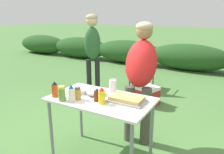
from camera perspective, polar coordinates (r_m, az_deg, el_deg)
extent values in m
ellipsoid|color=#234C1E|center=(9.86, -17.63, 8.18)|extent=(2.40, 0.90, 0.77)
ellipsoid|color=#234C1E|center=(8.51, -8.29, 7.64)|extent=(2.40, 0.90, 0.77)
ellipsoid|color=#234C1E|center=(7.47, 4.05, 6.62)|extent=(2.40, 0.90, 0.77)
ellipsoid|color=#234C1E|center=(6.87, 19.33, 4.93)|extent=(2.40, 0.90, 0.77)
cube|color=silver|center=(2.34, -2.94, -5.86)|extent=(1.10, 0.64, 0.02)
cylinder|color=gray|center=(2.59, -15.62, -13.22)|extent=(0.04, 0.04, 0.71)
cylinder|color=gray|center=(2.95, -8.15, -9.04)|extent=(0.04, 0.04, 0.71)
cylinder|color=gray|center=(2.53, 10.33, -13.65)|extent=(0.04, 0.04, 0.71)
cube|color=#9E9EA3|center=(2.24, 3.89, -6.22)|extent=(0.37, 0.23, 0.02)
cube|color=tan|center=(2.23, 3.91, -5.56)|extent=(0.33, 0.20, 0.04)
cylinder|color=white|center=(2.53, -8.99, -3.40)|extent=(0.23, 0.23, 0.05)
ellipsoid|color=silver|center=(2.42, -4.29, -3.81)|extent=(0.22, 0.22, 0.08)
cylinder|color=white|center=(2.47, 0.20, -2.42)|extent=(0.08, 0.08, 0.15)
cylinder|color=olive|center=(2.31, -12.94, -4.48)|extent=(0.07, 0.07, 0.13)
cylinder|color=#D1CC47|center=(2.28, -13.06, -2.67)|extent=(0.07, 0.07, 0.02)
cylinder|color=#562314|center=(2.24, -3.94, -4.98)|extent=(0.07, 0.07, 0.11)
cone|color=black|center=(2.22, -3.97, -3.32)|extent=(0.06, 0.06, 0.03)
cylinder|color=#B2893D|center=(2.31, -8.94, -4.47)|extent=(0.07, 0.07, 0.11)
cylinder|color=#4C4C4C|center=(2.28, -9.01, -2.88)|extent=(0.06, 0.06, 0.02)
cylinder|color=yellow|center=(2.17, -2.71, -5.31)|extent=(0.07, 0.07, 0.13)
cone|color=red|center=(2.14, -2.74, -3.16)|extent=(0.06, 0.06, 0.04)
cylinder|color=silver|center=(2.27, -10.57, -4.60)|extent=(0.06, 0.06, 0.14)
cone|color=#194793|center=(2.24, -10.68, -2.47)|extent=(0.05, 0.05, 0.04)
cylinder|color=#CC4214|center=(2.43, -14.69, -3.47)|extent=(0.07, 0.07, 0.13)
cone|color=black|center=(2.41, -14.84, -1.54)|extent=(0.06, 0.06, 0.04)
cylinder|color=#4C473D|center=(2.85, 4.50, -9.55)|extent=(0.12, 0.12, 0.74)
cylinder|color=#4C473D|center=(2.80, 8.77, -10.13)|extent=(0.12, 0.12, 0.74)
ellipsoid|color=red|center=(2.72, 7.63, 3.56)|extent=(0.46, 0.54, 0.66)
sphere|color=#936B4C|center=(2.77, 8.46, 11.72)|extent=(0.20, 0.20, 0.20)
ellipsoid|color=tan|center=(2.77, 8.51, 12.88)|extent=(0.22, 0.22, 0.12)
cylinder|color=black|center=(4.33, -6.01, -0.40)|extent=(0.10, 0.10, 0.76)
cylinder|color=black|center=(4.32, -3.81, -0.39)|extent=(0.10, 0.10, 0.76)
ellipsoid|color=#28562D|center=(4.18, -5.14, 8.74)|extent=(0.37, 0.34, 0.62)
sphere|color=#DBAD89|center=(4.15, -5.28, 14.43)|extent=(0.21, 0.21, 0.21)
ellipsoid|color=tan|center=(4.15, -5.30, 15.24)|extent=(0.22, 0.22, 0.13)
cube|color=#19602D|center=(4.90, 7.81, 1.51)|extent=(0.47, 0.47, 0.03)
cube|color=#19602D|center=(4.60, 6.52, 3.54)|extent=(0.46, 0.17, 0.44)
cylinder|color=black|center=(4.86, 4.62, -0.91)|extent=(0.02, 0.02, 0.38)
cylinder|color=black|center=(4.70, 8.98, -1.63)|extent=(0.02, 0.02, 0.38)
cylinder|color=black|center=(5.20, 6.58, 0.19)|extent=(0.02, 0.02, 0.38)
cylinder|color=black|center=(5.06, 10.70, -0.45)|extent=(0.02, 0.02, 0.38)
cylinder|color=black|center=(4.95, 5.44, 3.82)|extent=(0.03, 0.41, 0.02)
cylinder|color=black|center=(4.78, 10.42, 3.18)|extent=(0.03, 0.41, 0.02)
cube|color=#B21E1E|center=(4.13, 8.54, -4.87)|extent=(0.56, 0.46, 0.28)
cube|color=silver|center=(4.07, 8.63, -2.63)|extent=(0.56, 0.46, 0.06)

